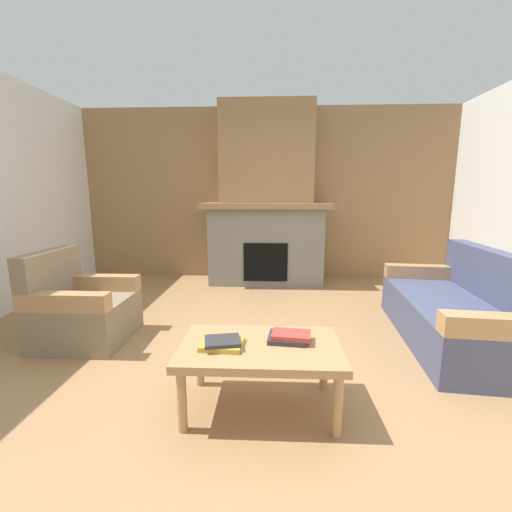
{
  "coord_description": "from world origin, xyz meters",
  "views": [
    {
      "loc": [
        0.08,
        -2.51,
        1.35
      ],
      "look_at": [
        -0.07,
        0.81,
        0.73
      ],
      "focal_mm": 23.32,
      "sensor_mm": 36.0,
      "label": 1
    }
  ],
  "objects": [
    {
      "name": "armchair",
      "position": [
        -1.68,
        0.35,
        0.29
      ],
      "size": [
        0.76,
        0.76,
        0.85
      ],
      "color": "#847056",
      "rests_on": "ground"
    },
    {
      "name": "wall_back_wood_panel",
      "position": [
        0.0,
        3.0,
        1.35
      ],
      "size": [
        6.0,
        0.12,
        2.7
      ],
      "primitive_type": "cube",
      "color": "#997047",
      "rests_on": "ground"
    },
    {
      "name": "ground",
      "position": [
        0.0,
        0.0,
        0.0
      ],
      "size": [
        9.0,
        9.0,
        0.0
      ],
      "primitive_type": "plane",
      "color": "#9E754C"
    },
    {
      "name": "fireplace",
      "position": [
        0.0,
        2.62,
        1.16
      ],
      "size": [
        1.9,
        0.82,
        2.7
      ],
      "color": "gray",
      "rests_on": "ground"
    },
    {
      "name": "couch",
      "position": [
        1.81,
        0.48,
        0.29
      ],
      "size": [
        1.02,
        1.88,
        0.85
      ],
      "color": "#474C6B",
      "rests_on": "ground"
    },
    {
      "name": "coffee_table",
      "position": [
        0.02,
        -0.58,
        0.38
      ],
      "size": [
        1.0,
        0.6,
        0.43
      ],
      "color": "tan",
      "rests_on": "ground"
    },
    {
      "name": "book_stack_center",
      "position": [
        0.2,
        -0.52,
        0.46
      ],
      "size": [
        0.28,
        0.22,
        0.06
      ],
      "color": "#2D2D33",
      "rests_on": "coffee_table"
    },
    {
      "name": "book_stack_near_edge",
      "position": [
        -0.22,
        -0.62,
        0.45
      ],
      "size": [
        0.27,
        0.24,
        0.05
      ],
      "color": "gold",
      "rests_on": "coffee_table"
    }
  ]
}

